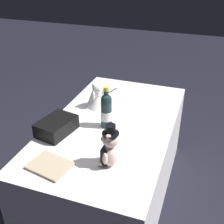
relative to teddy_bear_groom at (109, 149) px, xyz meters
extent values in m
plane|color=black|center=(-0.48, -0.15, -0.86)|extent=(12.00, 12.00, 0.00)
cube|color=white|center=(-0.48, -0.15, -0.49)|extent=(1.67, 0.94, 0.73)
ellipsoid|color=beige|center=(0.00, 0.01, -0.05)|extent=(0.11, 0.10, 0.15)
cube|color=black|center=(0.00, -0.02, -0.05)|extent=(0.09, 0.05, 0.11)
sphere|color=beige|center=(0.00, 0.01, 0.07)|extent=(0.10, 0.10, 0.10)
sphere|color=beige|center=(0.00, -0.03, 0.06)|extent=(0.04, 0.04, 0.04)
sphere|color=beige|center=(-0.03, 0.01, 0.11)|extent=(0.04, 0.04, 0.04)
sphere|color=beige|center=(0.04, 0.01, 0.11)|extent=(0.04, 0.04, 0.04)
ellipsoid|color=beige|center=(-0.06, 0.00, -0.04)|extent=(0.03, 0.03, 0.08)
ellipsoid|color=beige|center=(0.06, -0.01, -0.04)|extent=(0.03, 0.03, 0.08)
sphere|color=beige|center=(-0.03, -0.05, -0.10)|extent=(0.05, 0.05, 0.05)
sphere|color=beige|center=(0.03, -0.05, -0.10)|extent=(0.05, 0.05, 0.05)
cylinder|color=black|center=(0.00, 0.01, 0.12)|extent=(0.11, 0.11, 0.01)
cylinder|color=black|center=(0.00, 0.01, 0.15)|extent=(0.06, 0.06, 0.06)
cone|color=white|center=(-0.69, -0.36, -0.05)|extent=(0.18, 0.18, 0.15)
ellipsoid|color=white|center=(-0.69, -0.36, 0.01)|extent=(0.08, 0.07, 0.06)
sphere|color=silver|center=(-0.69, -0.36, 0.06)|extent=(0.08, 0.08, 0.08)
sphere|color=silver|center=(-0.67, -0.33, 0.05)|extent=(0.04, 0.04, 0.04)
sphere|color=silver|center=(-0.67, -0.38, 0.09)|extent=(0.03, 0.03, 0.03)
sphere|color=silver|center=(-0.72, -0.34, 0.09)|extent=(0.03, 0.03, 0.03)
ellipsoid|color=silver|center=(-0.64, -0.37, 0.00)|extent=(0.03, 0.03, 0.08)
ellipsoid|color=silver|center=(-0.72, -0.31, 0.00)|extent=(0.03, 0.03, 0.08)
cone|color=white|center=(-0.72, -0.39, -0.02)|extent=(0.19, 0.19, 0.16)
cylinder|color=#182E2D|center=(-0.42, -0.18, -0.02)|extent=(0.08, 0.08, 0.22)
sphere|color=#182E2D|center=(-0.42, -0.18, 0.11)|extent=(0.08, 0.08, 0.08)
cylinder|color=#182E2D|center=(-0.42, -0.18, 0.16)|extent=(0.04, 0.04, 0.09)
cylinder|color=gold|center=(-0.42, -0.18, 0.19)|extent=(0.04, 0.04, 0.03)
cylinder|color=silver|center=(-0.42, -0.18, -0.03)|extent=(0.09, 0.09, 0.08)
cylinder|color=black|center=(-1.04, -0.35, -0.12)|extent=(0.13, 0.05, 0.01)
cone|color=silver|center=(-1.10, -0.32, -0.12)|extent=(0.01, 0.01, 0.01)
cube|color=black|center=(-0.22, -0.50, -0.07)|extent=(0.32, 0.25, 0.11)
cube|color=#B7B7BF|center=(-0.20, -0.59, -0.07)|extent=(0.04, 0.01, 0.03)
cube|color=tan|center=(0.14, -0.35, -0.12)|extent=(0.24, 0.29, 0.02)
camera|label=1|loc=(1.34, 0.49, 1.07)|focal=46.03mm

